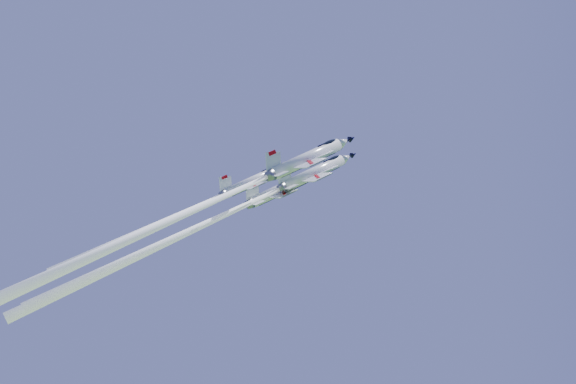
% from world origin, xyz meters
% --- Properties ---
extents(jet_lead, '(35.55, 35.10, 41.73)m').
position_xyz_m(jet_lead, '(-10.68, -5.90, 79.88)').
color(jet_lead, silver).
extents(jet_left, '(33.71, 33.21, 39.43)m').
position_xyz_m(jet_left, '(-15.94, -5.62, 77.76)').
color(jet_left, silver).
extents(jet_right, '(37.97, 37.69, 44.95)m').
position_xyz_m(jet_right, '(-10.84, -17.90, 78.10)').
color(jet_right, silver).
extents(jet_slot, '(24.96, 24.09, 28.19)m').
position_xyz_m(jet_slot, '(-13.07, -13.58, 79.47)').
color(jet_slot, silver).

